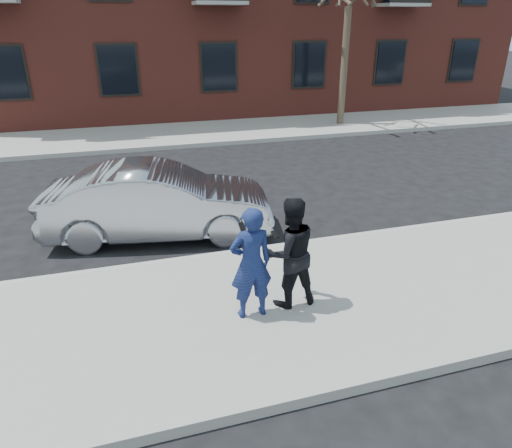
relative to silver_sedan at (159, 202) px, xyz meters
name	(u,v)px	position (x,y,z in m)	size (l,w,h in m)	color
ground	(392,283)	(3.35, -2.90, -0.70)	(100.00, 100.00, 0.00)	black
near_sidewalk	(401,287)	(3.35, -3.15, -0.63)	(50.00, 3.50, 0.15)	gray
near_curb	(347,239)	(3.35, -1.35, -0.63)	(50.00, 0.10, 0.15)	#999691
far_sidewalk	(228,131)	(3.35, 8.35, -0.63)	(50.00, 3.50, 0.15)	gray
far_curb	(240,142)	(3.35, 6.55, -0.63)	(50.00, 0.10, 0.15)	#999691
silver_sedan	(159,202)	(0.00, 0.00, 0.00)	(1.49, 4.26, 1.40)	#999BA3
man_hoodie	(251,264)	(0.89, -3.26, 0.24)	(0.59, 0.48, 1.59)	navy
man_peacoat	(290,253)	(1.48, -3.13, 0.25)	(0.82, 0.65, 1.60)	black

